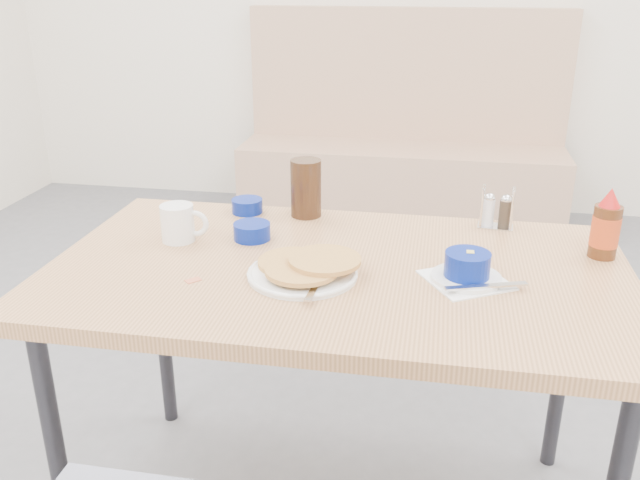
% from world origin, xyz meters
% --- Properties ---
extents(booth_bench, '(1.90, 0.56, 1.22)m').
position_xyz_m(booth_bench, '(0.00, 2.78, 0.35)').
color(booth_bench, tan).
rests_on(booth_bench, ground).
extents(dining_table, '(1.40, 0.80, 0.76)m').
position_xyz_m(dining_table, '(0.00, 0.25, 0.70)').
color(dining_table, tan).
rests_on(dining_table, ground).
extents(pancake_plate, '(0.26, 0.28, 0.05)m').
position_xyz_m(pancake_plate, '(-0.07, 0.18, 0.78)').
color(pancake_plate, white).
rests_on(pancake_plate, dining_table).
extents(coffee_mug, '(0.13, 0.09, 0.10)m').
position_xyz_m(coffee_mug, '(-0.44, 0.34, 0.81)').
color(coffee_mug, white).
rests_on(coffee_mug, dining_table).
extents(grits_setting, '(0.25, 0.23, 0.07)m').
position_xyz_m(grits_setting, '(0.31, 0.22, 0.79)').
color(grits_setting, white).
rests_on(grits_setting, dining_table).
extents(creamer_bowl, '(0.09, 0.09, 0.04)m').
position_xyz_m(creamer_bowl, '(-0.32, 0.58, 0.78)').
color(creamer_bowl, navy).
rests_on(creamer_bowl, dining_table).
extents(butter_bowl, '(0.10, 0.10, 0.04)m').
position_xyz_m(butter_bowl, '(-0.25, 0.38, 0.78)').
color(butter_bowl, navy).
rests_on(butter_bowl, dining_table).
extents(amber_tumbler, '(0.11, 0.11, 0.17)m').
position_xyz_m(amber_tumbler, '(-0.15, 0.59, 0.84)').
color(amber_tumbler, '#321D0F').
rests_on(amber_tumbler, dining_table).
extents(condiment_caddy, '(0.10, 0.06, 0.11)m').
position_xyz_m(condiment_caddy, '(0.39, 0.59, 0.80)').
color(condiment_caddy, silver).
rests_on(condiment_caddy, dining_table).
extents(syrup_bottle, '(0.07, 0.07, 0.18)m').
position_xyz_m(syrup_bottle, '(0.64, 0.42, 0.84)').
color(syrup_bottle, '#47230F').
rests_on(syrup_bottle, dining_table).
extents(sugar_wrapper, '(0.04, 0.04, 0.00)m').
position_xyz_m(sugar_wrapper, '(-0.32, 0.11, 0.76)').
color(sugar_wrapper, '#CE6744').
rests_on(sugar_wrapper, dining_table).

